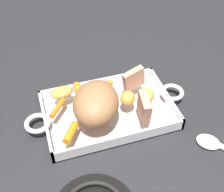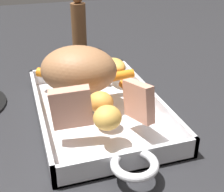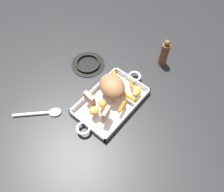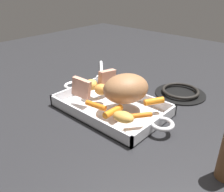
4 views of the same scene
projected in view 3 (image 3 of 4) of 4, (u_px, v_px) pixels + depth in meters
name	position (u px, v px, depth m)	size (l,w,h in m)	color
ground_plane	(111.00, 104.00, 1.05)	(2.23, 2.23, 0.00)	#232326
roasting_dish	(111.00, 102.00, 1.04)	(0.44, 0.22, 0.04)	silver
pork_roast	(112.00, 86.00, 1.01)	(0.14, 0.11, 0.09)	#9E6B44
roast_slice_outer	(106.00, 114.00, 0.95)	(0.02, 0.06, 0.06)	tan
roast_slice_thin	(90.00, 99.00, 0.99)	(0.02, 0.06, 0.06)	tan
baby_carrot_long	(122.00, 106.00, 0.99)	(0.02, 0.02, 0.07)	orange
baby_carrot_southwest	(129.00, 97.00, 1.02)	(0.02, 0.02, 0.07)	orange
baby_carrot_short	(115.00, 76.00, 1.09)	(0.02, 0.02, 0.06)	orange
baby_carrot_center_right	(132.00, 84.00, 1.06)	(0.01, 0.01, 0.06)	orange
potato_corner	(94.00, 111.00, 0.97)	(0.04, 0.05, 0.04)	gold
potato_near_roast	(137.00, 91.00, 1.03)	(0.06, 0.04, 0.03)	gold
potato_golden_small	(102.00, 104.00, 0.99)	(0.04, 0.04, 0.04)	gold
stove_burner_rear	(88.00, 64.00, 1.18)	(0.18, 0.18, 0.02)	black
serving_spoon	(43.00, 113.00, 1.02)	(0.18, 0.18, 0.01)	white
pepper_mill	(164.00, 54.00, 1.13)	(0.04, 0.04, 0.16)	brown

